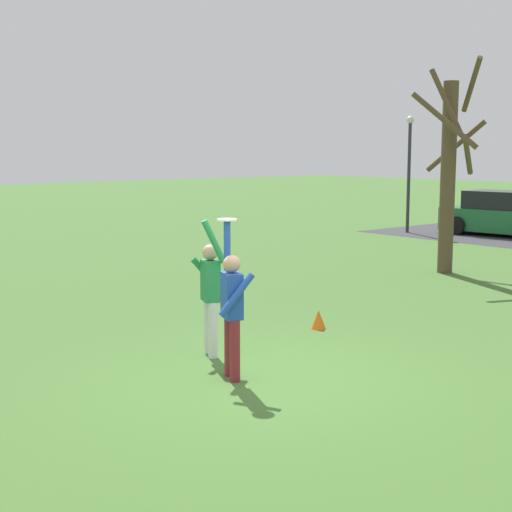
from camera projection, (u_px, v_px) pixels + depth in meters
ground_plane at (259, 379)px, 9.79m from camera, size 120.00×120.00×0.00m
person_catcher at (232, 306)px, 9.66m from camera, size 0.58×0.49×2.08m
person_defender at (210, 290)px, 10.77m from camera, size 0.63×0.58×2.04m
frisbee_disc at (227, 220)px, 9.72m from camera, size 0.26×0.26×0.02m
parked_car_green at (501, 215)px, 26.38m from camera, size 4.25×2.34×1.59m
bare_tree_tall at (449, 168)px, 17.98m from camera, size 2.04×2.06×5.20m
lamppost_by_lot at (409, 162)px, 27.09m from camera, size 0.28×0.28×4.26m
field_cone_orange at (318, 319)px, 12.53m from camera, size 0.26×0.26×0.32m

